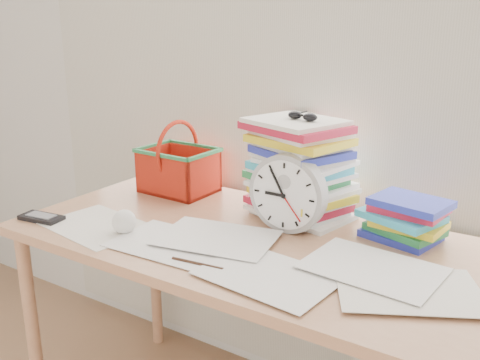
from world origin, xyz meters
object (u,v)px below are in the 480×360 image
Objects in this scene: desk at (248,259)px; paper_stack at (299,169)px; calculator at (41,218)px; book_stack at (405,219)px; basket at (178,157)px; clock at (288,193)px.

paper_stack is (0.04, 0.23, 0.23)m from desk.
calculator is (-0.62, -0.24, 0.08)m from desk.
book_stack reaches higher than calculator.
paper_stack is at bearing 177.92° from book_stack.
desk is 5.43× the size of basket.
desk is 0.23m from clock.
book_stack is at bearing 16.74° from calculator.
basket is at bearing 179.69° from book_stack.
desk is at bearing -129.33° from clock.
paper_stack is 1.34× the size of clock.
calculator is at bearing -154.05° from clock.
basket reaches higher than calculator.
paper_stack is 1.29× the size of book_stack.
desk is 0.33m from paper_stack.
calculator is (-1.00, -0.46, -0.05)m from book_stack.
desk is 5.94× the size of clock.
book_stack is (0.39, 0.21, 0.14)m from desk.
paper_stack is at bearing 27.67° from calculator.
paper_stack is 0.14m from clock.
book_stack is (0.34, -0.01, -0.09)m from paper_stack.
desk is at bearing -101.12° from paper_stack.
calculator is at bearing -109.45° from basket.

